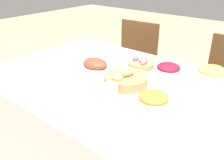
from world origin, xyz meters
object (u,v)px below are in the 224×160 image
at_px(pineapple_bowl, 212,74).
at_px(spoon, 83,107).
at_px(beet_salad_bowl, 168,70).
at_px(egg_basket, 141,63).
at_px(dinner_plate, 60,95).
at_px(knife, 79,105).
at_px(drinking_cup, 111,91).
at_px(bread_basket, 125,78).
at_px(ham_platter, 95,64).
at_px(fork, 44,88).
at_px(butter_dish, 55,68).
at_px(chair_far_left, 132,63).
at_px(carrot_bowl, 153,101).

xyz_separation_m(pineapple_bowl, spoon, (-0.38, -0.72, -0.04)).
distance_m(beet_salad_bowl, spoon, 0.62).
relative_size(egg_basket, dinner_plate, 0.77).
xyz_separation_m(dinner_plate, knife, (0.14, 0.00, -0.00)).
bearing_deg(drinking_cup, bread_basket, 102.36).
relative_size(egg_basket, ham_platter, 0.64).
relative_size(fork, butter_dish, 1.48).
bearing_deg(bread_basket, ham_platter, 167.12).
bearing_deg(bread_basket, pineapple_bowl, 45.93).
distance_m(chair_far_left, carrot_bowl, 1.31).
bearing_deg(knife, butter_dish, 155.91).
relative_size(beet_salad_bowl, fork, 0.90).
distance_m(bread_basket, butter_dish, 0.50).
xyz_separation_m(bread_basket, beet_salad_bowl, (0.13, 0.27, -0.00)).
height_order(dinner_plate, fork, dinner_plate).
relative_size(pineapple_bowl, knife, 0.97).
bearing_deg(carrot_bowl, drinking_cup, -166.73).
xyz_separation_m(pineapple_bowl, knife, (-0.41, -0.72, -0.04)).
relative_size(beet_salad_bowl, knife, 0.90).
xyz_separation_m(pineapple_bowl, carrot_bowl, (-0.11, -0.51, 0.00)).
bearing_deg(ham_platter, egg_basket, 41.93).
distance_m(beet_salad_bowl, dinner_plate, 0.68).
bearing_deg(dinner_plate, ham_platter, 107.08).
height_order(bread_basket, drinking_cup, bread_basket).
distance_m(bread_basket, pineapple_bowl, 0.53).
bearing_deg(dinner_plate, fork, 180.00).
distance_m(egg_basket, dinner_plate, 0.63).
bearing_deg(fork, ham_platter, 88.37).
distance_m(egg_basket, knife, 0.62).
bearing_deg(knife, spoon, 0.67).
bearing_deg(carrot_bowl, spoon, -142.73).
bearing_deg(beet_salad_bowl, fork, -127.13).
distance_m(dinner_plate, drinking_cup, 0.27).
relative_size(carrot_bowl, fork, 0.89).
bearing_deg(pineapple_bowl, spoon, -118.06).
relative_size(bread_basket, dinner_plate, 1.11).
bearing_deg(egg_basket, knife, -87.28).
bearing_deg(fork, bread_basket, 46.63).
height_order(ham_platter, pineapple_bowl, pineapple_bowl).
xyz_separation_m(ham_platter, beet_salad_bowl, (0.44, 0.20, 0.01)).
relative_size(carrot_bowl, dinner_plate, 0.73).
bearing_deg(beet_salad_bowl, egg_basket, 177.00).
bearing_deg(dinner_plate, carrot_bowl, 25.05).
relative_size(knife, spoon, 1.00).
height_order(bread_basket, knife, bread_basket).
bearing_deg(chair_far_left, bread_basket, -61.87).
distance_m(bread_basket, knife, 0.34).
bearing_deg(ham_platter, pineapple_bowl, 24.71).
xyz_separation_m(egg_basket, spoon, (0.06, -0.62, -0.03)).
relative_size(knife, butter_dish, 1.48).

